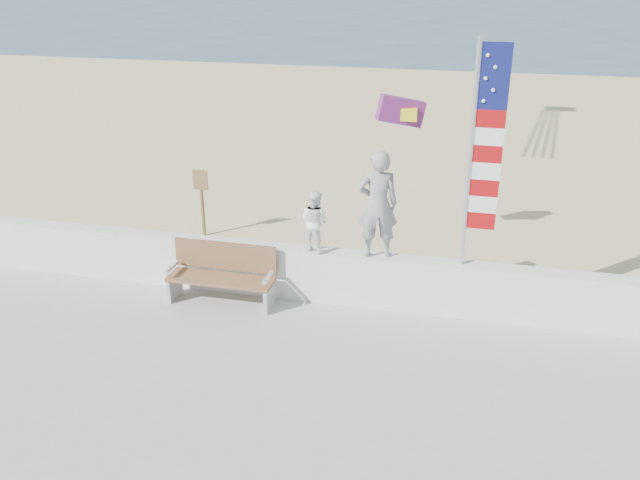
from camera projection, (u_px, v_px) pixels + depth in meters
The scene contains 9 objects.
ground at pixel (278, 369), 9.93m from camera, with size 220.00×220.00×0.00m, color #324C64.
sand at pixel (376, 184), 17.99m from camera, with size 90.00×40.00×0.08m, color beige.
seawall at pixel (311, 274), 11.49m from camera, with size 30.00×0.35×0.90m, color silver.
adult at pixel (378, 204), 10.73m from camera, with size 0.65×0.42×1.78m, color gray.
child at pixel (315, 221), 11.10m from camera, with size 0.50×0.39×1.03m, color white.
bench at pixel (222, 273), 11.36m from camera, with size 1.80×0.57×1.00m.
flag at pixel (480, 147), 10.02m from camera, with size 0.50×0.08×3.50m.
parafoil_kite at pixel (402, 111), 12.74m from camera, with size 0.96×0.60×0.65m.
sign at pixel (202, 197), 14.19m from camera, with size 0.32×0.07×1.46m.
Camera 1 is at (2.57, -8.06, 5.58)m, focal length 38.00 mm.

